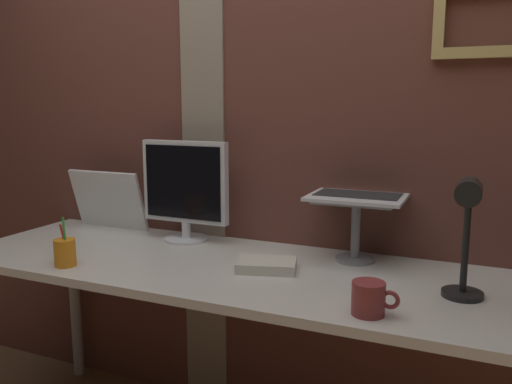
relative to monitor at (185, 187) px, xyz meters
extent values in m
cube|color=brown|center=(0.27, 0.18, 0.33)|extent=(3.27, 0.12, 2.68)
cube|color=gray|center=(0.02, 0.12, 0.33)|extent=(0.20, 0.01, 2.68)
cube|color=tan|center=(1.10, 0.10, 0.50)|extent=(0.34, 0.03, 0.04)
cube|color=tan|center=(0.95, 0.10, 0.60)|extent=(0.04, 0.03, 0.17)
cube|color=silver|center=(0.37, -0.22, -0.24)|extent=(2.23, 0.69, 0.03)
cylinder|color=#B2B2B7|center=(-0.68, 0.06, -0.63)|extent=(0.05, 0.05, 0.75)
cylinder|color=white|center=(0.00, 0.00, -0.22)|extent=(0.18, 0.18, 0.01)
cylinder|color=white|center=(0.00, 0.00, -0.18)|extent=(0.04, 0.04, 0.07)
cube|color=white|center=(0.00, 0.00, 0.02)|extent=(0.38, 0.04, 0.33)
cube|color=black|center=(0.00, -0.02, 0.02)|extent=(0.35, 0.00, 0.30)
cylinder|color=gray|center=(0.71, 0.00, -0.22)|extent=(0.14, 0.14, 0.01)
cylinder|color=gray|center=(0.71, 0.00, -0.11)|extent=(0.03, 0.03, 0.21)
cube|color=gray|center=(0.71, 0.00, 0.00)|extent=(0.28, 0.22, 0.01)
cube|color=white|center=(0.71, 0.00, 0.01)|extent=(0.34, 0.25, 0.01)
cube|color=#2D2D30|center=(0.71, 0.02, 0.01)|extent=(0.30, 0.16, 0.00)
cube|color=white|center=(0.71, 0.17, 0.12)|extent=(0.34, 0.08, 0.22)
cube|color=black|center=(0.71, 0.16, 0.12)|extent=(0.31, 0.07, 0.19)
cube|color=white|center=(-0.43, 0.04, -0.09)|extent=(0.37, 0.09, 0.27)
cylinder|color=black|center=(1.08, -0.22, -0.22)|extent=(0.12, 0.12, 0.02)
cylinder|color=black|center=(1.08, -0.22, -0.04)|extent=(0.02, 0.02, 0.33)
cylinder|color=black|center=(1.08, -0.31, 0.10)|extent=(0.07, 0.11, 0.07)
cylinder|color=orange|center=(-0.21, -0.47, -0.18)|extent=(0.07, 0.07, 0.10)
cylinder|color=red|center=(-0.22, -0.46, -0.15)|extent=(0.03, 0.03, 0.14)
cylinder|color=green|center=(-0.20, -0.47, -0.13)|extent=(0.01, 0.01, 0.17)
cylinder|color=maroon|center=(0.85, -0.47, -0.18)|extent=(0.09, 0.09, 0.09)
torus|color=maroon|center=(0.91, -0.47, -0.18)|extent=(0.05, 0.01, 0.05)
cube|color=silver|center=(0.46, -0.22, -0.21)|extent=(0.23, 0.19, 0.03)
camera|label=1|loc=(1.11, -1.82, 0.34)|focal=36.66mm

